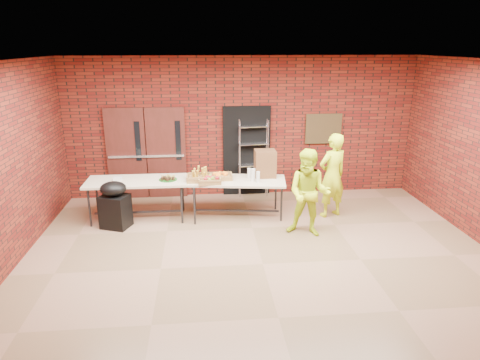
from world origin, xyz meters
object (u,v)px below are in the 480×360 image
at_px(wire_rack, 253,159).
at_px(covered_grill, 115,205).
at_px(table_right, 237,183).
at_px(volunteer_man, 309,193).
at_px(volunteer_woman, 332,175).
at_px(coffee_dispenser, 265,163).
at_px(table_left, 137,183).

bearing_deg(wire_rack, covered_grill, -158.36).
xyz_separation_m(table_right, volunteer_man, (1.25, -0.99, 0.09)).
bearing_deg(volunteer_woman, wire_rack, -65.37).
height_order(wire_rack, volunteer_woman, wire_rack).
xyz_separation_m(wire_rack, table_right, (-0.49, -1.26, -0.17)).
relative_size(wire_rack, coffee_dispenser, 3.24).
xyz_separation_m(volunteer_woman, volunteer_man, (-0.70, -0.87, -0.05)).
xyz_separation_m(coffee_dispenser, volunteer_man, (0.65, -1.16, -0.26)).
bearing_deg(table_left, volunteer_woman, -2.80).
height_order(table_left, volunteer_man, volunteer_man).
relative_size(covered_grill, volunteer_woman, 0.53).
bearing_deg(covered_grill, volunteer_man, 10.83).
bearing_deg(table_right, table_left, -174.71).
relative_size(table_left, volunteer_man, 1.22).
height_order(table_left, coffee_dispenser, coffee_dispenser).
relative_size(table_left, covered_grill, 2.15).
bearing_deg(table_left, table_right, -2.26).
xyz_separation_m(wire_rack, volunteer_woman, (1.45, -1.38, -0.03)).
bearing_deg(table_left, wire_rack, 25.24).
relative_size(wire_rack, table_left, 0.90).
distance_m(table_left, table_right, 2.02).
height_order(table_right, covered_grill, covered_grill).
xyz_separation_m(wire_rack, table_left, (-2.51, -1.17, -0.14)).
distance_m(wire_rack, table_left, 2.77).
height_order(wire_rack, volunteer_man, wire_rack).
distance_m(table_left, volunteer_woman, 3.97).
height_order(table_left, covered_grill, covered_grill).
bearing_deg(wire_rack, table_right, -118.22).
xyz_separation_m(table_left, covered_grill, (-0.39, -0.40, -0.29)).
xyz_separation_m(coffee_dispenser, volunteer_woman, (1.34, -0.30, -0.21)).
bearing_deg(table_left, coffee_dispenser, 2.13).
xyz_separation_m(wire_rack, coffee_dispenser, (0.11, -1.08, 0.18)).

